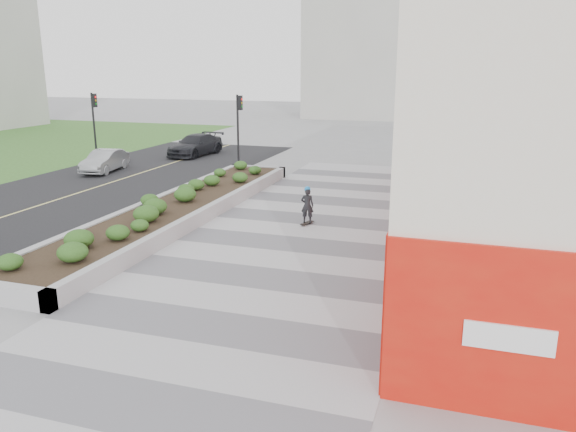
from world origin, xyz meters
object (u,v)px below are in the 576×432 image
traffic_signal_far (94,117)px  car_dark (195,145)px  traffic_signal_near (239,121)px  planter (177,206)px  skateboarder (307,205)px  car_silver (105,161)px

traffic_signal_far → car_dark: traffic_signal_far is taller
traffic_signal_far → car_dark: 6.58m
traffic_signal_far → traffic_signal_near: bearing=3.1°
planter → skateboarder: size_ratio=12.36×
planter → traffic_signal_far: (-10.93, 10.00, 2.34)m
traffic_signal_near → car_dark: size_ratio=0.89×
car_dark → skateboarder: bearing=-43.6°
planter → car_silver: 11.37m
car_dark → planter: bearing=-59.1°
planter → car_dark: (-6.52, 14.43, 0.27)m
car_dark → car_silver: bearing=-100.0°
traffic_signal_near → skateboarder: (6.88, -10.04, -2.02)m
traffic_signal_far → car_silver: size_ratio=1.13×
traffic_signal_near → traffic_signal_far: bearing=-176.9°
planter → traffic_signal_far: 15.00m
car_silver → traffic_signal_near: bearing=15.5°
traffic_signal_far → skateboarder: size_ratio=2.89×
traffic_signal_far → skateboarder: traffic_signal_far is taller
traffic_signal_far → skateboarder: bearing=-30.7°
skateboarder → traffic_signal_near: bearing=141.1°
planter → car_dark: 15.84m
skateboarder → car_dark: bearing=146.5°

